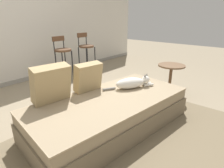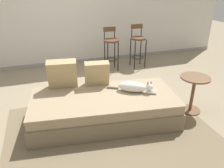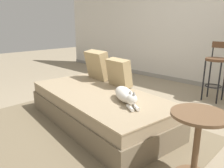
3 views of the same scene
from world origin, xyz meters
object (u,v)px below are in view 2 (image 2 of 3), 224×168
throw_pillow_middle (97,73)px  cat (134,87)px  bar_stool_near_window (111,45)px  throw_pillow_corner (62,74)px  bar_stool_by_doorway (138,43)px  side_table (193,89)px  couch (104,108)px

throw_pillow_middle → cat: 0.62m
throw_pillow_middle → bar_stool_near_window: bearing=64.7°
throw_pillow_corner → bar_stool_by_doorway: (1.89, 1.46, -0.05)m
throw_pillow_corner → bar_stool_by_doorway: 2.39m
bar_stool_near_window → side_table: 2.20m
throw_pillow_corner → side_table: throw_pillow_corner is taller
throw_pillow_middle → throw_pillow_corner: bearing=172.5°
throw_pillow_middle → cat: size_ratio=0.59×
bar_stool_by_doorway → throw_pillow_corner: bearing=-142.3°
couch → bar_stool_near_window: 2.08m
throw_pillow_corner → side_table: bearing=-18.7°
cat → throw_pillow_middle: bearing=139.5°
couch → throw_pillow_middle: (-0.00, 0.39, 0.39)m
couch → side_table: bearing=-7.5°
throw_pillow_middle → side_table: throw_pillow_middle is taller
couch → throw_pillow_middle: 0.55m
bar_stool_near_window → bar_stool_by_doorway: 0.66m
throw_pillow_corner → throw_pillow_middle: 0.52m
throw_pillow_corner → side_table: 2.00m
throw_pillow_middle → bar_stool_by_doorway: 2.06m
bar_stool_by_doorway → side_table: (-0.01, -2.10, -0.19)m
couch → bar_stool_by_doorway: bar_stool_by_doorway is taller
cat → bar_stool_by_doorway: size_ratio=0.67×
throw_pillow_corner → cat: bearing=-25.4°
couch → side_table: 1.39m
throw_pillow_corner → bar_stool_by_doorway: size_ratio=0.46×
couch → throw_pillow_middle: throw_pillow_middle is taller
bar_stool_near_window → bar_stool_by_doorway: (0.66, -0.00, -0.01)m
throw_pillow_middle → cat: (0.46, -0.39, -0.12)m
cat → bar_stool_by_doorway: bar_stool_by_doorway is taller
bar_stool_by_doorway → bar_stool_near_window: bearing=180.0°
cat → bar_stool_near_window: 1.94m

